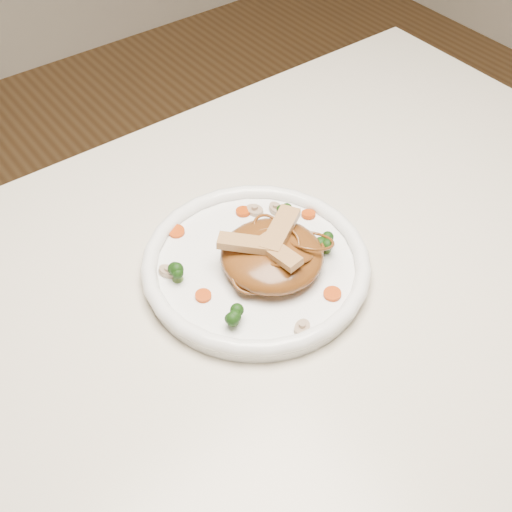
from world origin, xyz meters
TOP-DOWN VIEW (x-y plane):
  - table at (0.00, 0.00)m, footprint 1.20×0.80m
  - plate at (-0.00, 0.04)m, footprint 0.33×0.33m
  - noodle_mound at (0.01, 0.03)m, footprint 0.16×0.16m
  - chicken_a at (0.03, 0.04)m, footprint 0.08×0.06m
  - chicken_b at (-0.02, 0.04)m, footprint 0.06×0.06m
  - chicken_c at (0.00, 0.01)m, footprint 0.03×0.07m
  - broccoli_0 at (0.07, 0.09)m, footprint 0.03×0.03m
  - broccoli_1 at (-0.10, 0.08)m, footprint 0.03×0.03m
  - broccoli_2 at (-0.08, -0.01)m, footprint 0.03×0.03m
  - broccoli_3 at (0.08, 0.01)m, footprint 0.03×0.03m
  - carrot_0 at (0.04, 0.13)m, footprint 0.02×0.02m
  - carrot_1 at (-0.09, 0.04)m, footprint 0.02×0.02m
  - carrot_2 at (0.10, 0.07)m, footprint 0.02×0.02m
  - carrot_3 at (-0.05, 0.15)m, footprint 0.03×0.03m
  - carrot_4 at (0.04, -0.05)m, footprint 0.02×0.02m
  - mushroom_0 at (-0.02, -0.07)m, footprint 0.03×0.03m
  - mushroom_1 at (0.08, 0.11)m, footprint 0.03×0.03m
  - mushroom_2 at (-0.10, 0.10)m, footprint 0.03×0.03m
  - mushroom_3 at (0.05, 0.12)m, footprint 0.03×0.03m

SIDE VIEW (x-z plane):
  - table at x=0.00m, z-range 0.28..1.03m
  - plate at x=0.00m, z-range 0.75..0.77m
  - carrot_0 at x=0.04m, z-range 0.77..0.77m
  - carrot_1 at x=-0.09m, z-range 0.77..0.77m
  - carrot_2 at x=0.10m, z-range 0.77..0.77m
  - carrot_3 at x=-0.05m, z-range 0.77..0.77m
  - carrot_4 at x=0.04m, z-range 0.77..0.77m
  - mushroom_0 at x=-0.02m, z-range 0.77..0.77m
  - mushroom_1 at x=0.08m, z-range 0.77..0.77m
  - mushroom_2 at x=-0.10m, z-range 0.77..0.77m
  - mushroom_3 at x=0.05m, z-range 0.77..0.77m
  - broccoli_3 at x=0.08m, z-range 0.77..0.79m
  - broccoli_2 at x=-0.08m, z-range 0.77..0.79m
  - broccoli_1 at x=-0.10m, z-range 0.77..0.80m
  - broccoli_0 at x=0.07m, z-range 0.77..0.80m
  - noodle_mound at x=0.01m, z-range 0.77..0.81m
  - chicken_c at x=0.00m, z-range 0.81..0.82m
  - chicken_b at x=-0.02m, z-range 0.81..0.82m
  - chicken_a at x=0.03m, z-range 0.81..0.82m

